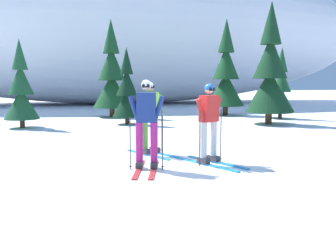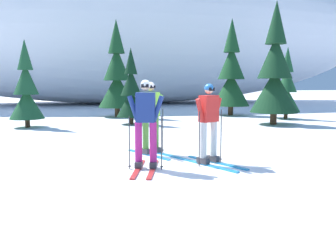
% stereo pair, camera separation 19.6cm
% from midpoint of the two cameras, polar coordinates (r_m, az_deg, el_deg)
% --- Properties ---
extents(ground_plane, '(120.00, 120.00, 0.00)m').
position_cam_midpoint_polar(ground_plane, '(8.22, 0.54, -6.54)').
color(ground_plane, white).
extents(skier_navy_jacket, '(0.81, 1.63, 1.85)m').
position_cam_midpoint_polar(skier_navy_jacket, '(7.33, -4.24, -0.42)').
color(skier_navy_jacket, red).
rests_on(skier_navy_jacket, ground).
extents(skier_red_jacket, '(1.19, 1.73, 1.77)m').
position_cam_midpoint_polar(skier_red_jacket, '(7.85, 5.88, -0.33)').
color(skier_red_jacket, '#2893CC').
rests_on(skier_red_jacket, ground).
extents(skier_lime_jacket, '(1.14, 1.60, 1.81)m').
position_cam_midpoint_polar(skier_lime_jacket, '(8.86, -3.54, 0.60)').
color(skier_lime_jacket, '#2893CC').
rests_on(skier_lime_jacket, ground).
extents(pine_tree_left, '(1.34, 1.34, 3.47)m').
position_cam_midpoint_polar(pine_tree_left, '(15.06, -22.85, 4.31)').
color(pine_tree_left, '#47301E').
rests_on(pine_tree_left, ground).
extents(pine_tree_center_left, '(1.91, 1.91, 4.96)m').
position_cam_midpoint_polar(pine_tree_center_left, '(18.50, -9.33, 6.90)').
color(pine_tree_center_left, '#47301E').
rests_on(pine_tree_center_left, ground).
extents(pine_tree_center, '(1.25, 1.25, 3.24)m').
position_cam_midpoint_polar(pine_tree_center, '(15.19, -6.98, 4.40)').
color(pine_tree_center, '#47301E').
rests_on(pine_tree_center, ground).
extents(pine_tree_center_right, '(1.99, 1.99, 5.15)m').
position_cam_midpoint_polar(pine_tree_center_right, '(19.50, 8.96, 7.10)').
color(pine_tree_center_right, '#47301E').
rests_on(pine_tree_center_right, ground).
extents(pine_tree_right, '(1.99, 1.99, 5.15)m').
position_cam_midpoint_polar(pine_tree_right, '(15.71, 15.66, 7.20)').
color(pine_tree_right, '#47301E').
rests_on(pine_tree_right, ground).
extents(pine_tree_far_right, '(1.34, 1.34, 3.47)m').
position_cam_midpoint_polar(pine_tree_far_right, '(18.24, 17.35, 4.76)').
color(pine_tree_far_right, '#47301E').
rests_on(pine_tree_far_right, ground).
extents(snow_ridge_background, '(43.24, 15.25, 12.10)m').
position_cam_midpoint_polar(snow_ridge_background, '(30.29, -7.80, 14.15)').
color(snow_ridge_background, white).
rests_on(snow_ridge_background, ground).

